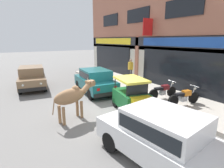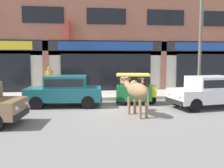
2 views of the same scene
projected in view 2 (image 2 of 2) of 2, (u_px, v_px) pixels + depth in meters
name	position (u px, v px, depth m)	size (l,w,h in m)	color
ground_plane	(121.00, 108.00, 11.94)	(90.00, 90.00, 0.00)	slate
sidewalk	(110.00, 95.00, 15.60)	(19.00, 3.05, 0.18)	#B7AFA3
shop_building	(106.00, 33.00, 16.97)	(23.00, 1.40, 8.20)	#9E604C
cow	(136.00, 91.00, 10.39)	(0.98, 2.08, 1.61)	#936B47
car_0	(65.00, 89.00, 12.41)	(3.71, 1.90, 1.46)	black
car_1	(209.00, 90.00, 12.00)	(3.75, 2.04, 1.46)	black
auto_rickshaw	(135.00, 91.00, 13.03)	(2.11, 1.47, 1.52)	black
motorcycle_0	(124.00, 88.00, 15.19)	(0.52, 1.81, 0.88)	black
motorcycle_1	(143.00, 87.00, 15.45)	(0.59, 1.80, 0.88)	black
pedestrian	(49.00, 77.00, 15.66)	(0.49, 0.32, 1.60)	#2D2D33
utility_pole	(200.00, 39.00, 14.79)	(0.18, 0.18, 6.35)	#595651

